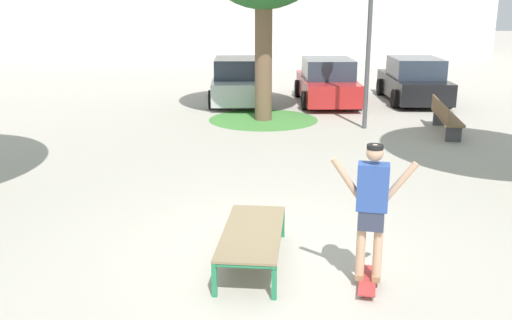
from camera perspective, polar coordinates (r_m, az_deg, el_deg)
The scene contains 9 objects.
ground_plane at distance 8.10m, azimuth 1.16°, elevation -8.80°, with size 120.00×120.00×0.00m, color #B2AA9E.
skate_box at distance 7.50m, azimuth -0.37°, elevation -7.43°, with size 0.88×1.95×0.46m.
skateboard at distance 7.20m, azimuth 11.09°, elevation -11.76°, with size 0.34×0.82×0.09m.
skater at distance 6.80m, azimuth 11.52°, elevation -4.29°, with size 1.00×0.34×1.69m.
grass_patch_mid_back at distance 16.67m, azimuth 0.73°, elevation 4.08°, with size 3.19×3.19×0.01m, color #47893D.
car_silver at distance 19.54m, azimuth -1.76°, elevation 7.83°, with size 2.11×4.29×1.50m.
car_red at distance 19.47m, azimuth 7.12°, elevation 7.69°, with size 2.07×4.28×1.50m.
car_black at distance 20.36m, azimuth 15.50°, elevation 7.59°, with size 1.94×4.21×1.50m.
park_bench at distance 15.68m, azimuth 18.40°, elevation 4.18°, with size 0.69×2.43×0.83m.
Camera 1 is at (0.07, -7.38, 3.36)m, focal length 39.96 mm.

